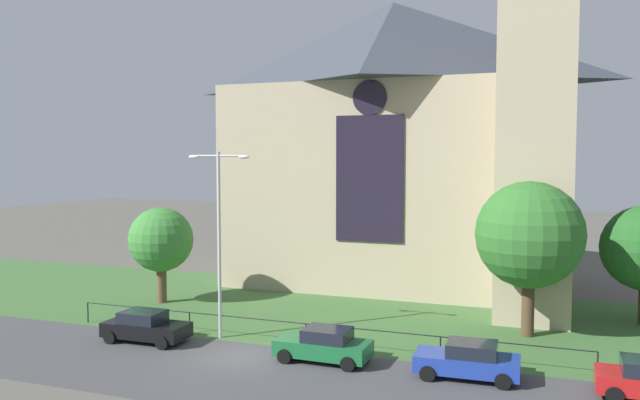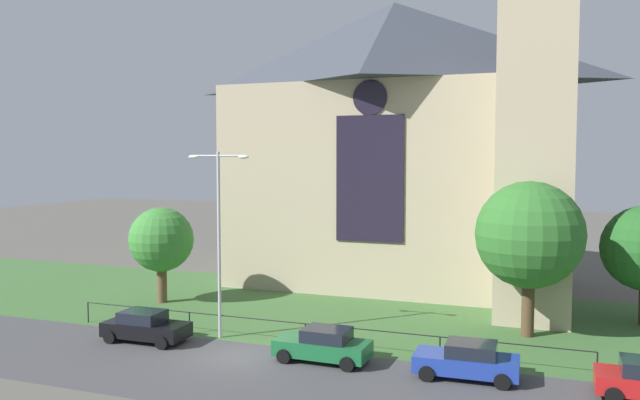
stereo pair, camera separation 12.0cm
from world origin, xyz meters
name	(u,v)px [view 1 (the left image)]	position (x,y,z in m)	size (l,w,h in m)	color
ground	(318,308)	(0.00, 10.00, 0.00)	(160.00, 160.00, 0.00)	#56544C
road_asphalt	(220,370)	(0.00, -2.00, 0.00)	(120.00, 8.00, 0.01)	#424244
grass_verge	(306,316)	(0.00, 8.00, 0.00)	(120.00, 20.00, 0.01)	#3D6633
church_building	(401,140)	(2.95, 18.91, 10.27)	(23.20, 16.20, 26.00)	tan
iron_railing	(306,327)	(2.18, 2.50, 0.95)	(25.79, 0.07, 1.13)	black
tree_right_near	(529,235)	(12.08, 8.07, 5.15)	(5.40, 5.40, 7.88)	#4C3823
tree_left_near	(161,240)	(-9.69, 8.06, 3.92)	(4.00, 4.00, 5.96)	brown
streetlamp_near	(219,222)	(-2.42, 2.40, 5.83)	(3.37, 0.26, 9.33)	#B2B2B7
parked_car_black	(146,327)	(-5.52, 0.52, 0.74)	(4.23, 2.09, 1.51)	black
parked_car_green	(324,345)	(3.77, 0.66, 0.74)	(4.23, 2.08, 1.51)	#196033
parked_car_blue	(468,360)	(10.05, 0.67, 0.74)	(4.26, 2.14, 1.51)	#1E3899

